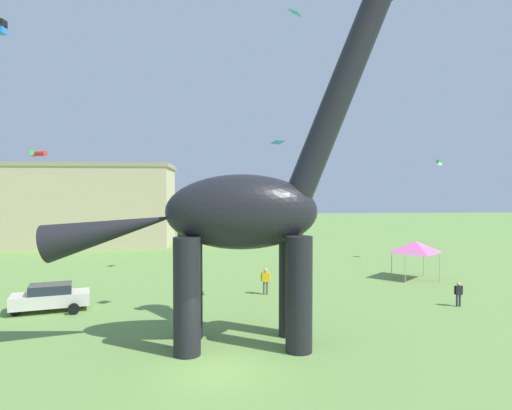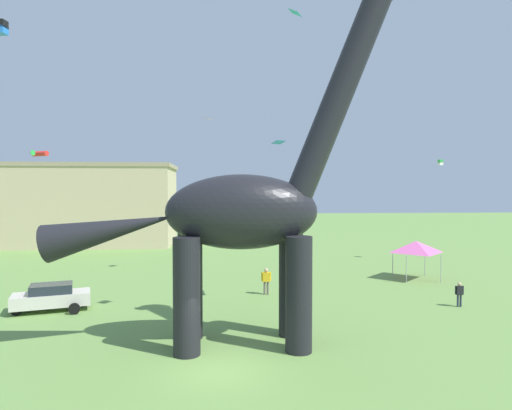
# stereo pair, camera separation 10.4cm
# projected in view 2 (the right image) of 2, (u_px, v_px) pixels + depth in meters

# --- Properties ---
(ground_plane) EXTENTS (240.00, 240.00, 0.00)m
(ground_plane) POSITION_uv_depth(u_px,v_px,m) (221.00, 370.00, 17.45)
(ground_plane) COLOR #6B9347
(dinosaur_sculpture) EXTENTS (15.84, 3.36, 16.56)m
(dinosaur_sculpture) POSITION_uv_depth(u_px,v_px,m) (240.00, 212.00, 20.14)
(dinosaur_sculpture) COLOR black
(dinosaur_sculpture) RESTS_ON ground_plane
(parked_sedan_left) EXTENTS (4.53, 2.90, 1.55)m
(parked_sedan_left) POSITION_uv_depth(u_px,v_px,m) (51.00, 297.00, 26.05)
(parked_sedan_left) COLOR silver
(parked_sedan_left) RESTS_ON ground_plane
(person_near_flyer) EXTENTS (0.66, 0.29, 1.76)m
(person_near_flyer) POSITION_uv_depth(u_px,v_px,m) (266.00, 279.00, 30.10)
(person_near_flyer) COLOR #6B6056
(person_near_flyer) RESTS_ON ground_plane
(person_strolling_adult) EXTENTS (0.55, 0.24, 1.46)m
(person_strolling_adult) POSITION_uv_depth(u_px,v_px,m) (459.00, 292.00, 26.92)
(person_strolling_adult) COLOR #2D3347
(person_strolling_adult) RESTS_ON ground_plane
(festival_canopy_tent) EXTENTS (3.15, 3.15, 3.00)m
(festival_canopy_tent) POSITION_uv_depth(u_px,v_px,m) (416.00, 247.00, 35.29)
(festival_canopy_tent) COLOR #B2B2B7
(festival_canopy_tent) RESTS_ON ground_plane
(kite_far_right) EXTENTS (0.46, 0.46, 0.54)m
(kite_far_right) POSITION_uv_depth(u_px,v_px,m) (205.00, 217.00, 24.25)
(kite_far_right) COLOR #19B2B7
(kite_high_right) EXTENTS (1.31, 1.71, 2.04)m
(kite_high_right) POSITION_uv_depth(u_px,v_px,m) (268.00, 193.00, 27.86)
(kite_high_right) COLOR orange
(kite_near_high) EXTENTS (1.53, 1.55, 0.44)m
(kite_near_high) POSITION_uv_depth(u_px,v_px,m) (38.00, 154.00, 36.30)
(kite_near_high) COLOR red
(kite_apex) EXTENTS (0.43, 0.43, 0.53)m
(kite_apex) POSITION_uv_depth(u_px,v_px,m) (440.00, 162.00, 43.45)
(kite_apex) COLOR green
(kite_mid_left) EXTENTS (0.62, 0.62, 0.78)m
(kite_mid_left) POSITION_uv_depth(u_px,v_px,m) (1.00, 27.00, 25.61)
(kite_mid_left) COLOR black
(kite_trailing) EXTENTS (0.76, 0.85, 0.25)m
(kite_trailing) POSITION_uv_depth(u_px,v_px,m) (295.00, 13.00, 21.71)
(kite_trailing) COLOR #19B2B7
(kite_drifting) EXTENTS (1.20, 1.14, 0.23)m
(kite_drifting) POSITION_uv_depth(u_px,v_px,m) (279.00, 142.00, 34.42)
(kite_drifting) COLOR #287AE5
(kite_far_left) EXTENTS (0.83, 0.87, 0.14)m
(kite_far_left) POSITION_uv_depth(u_px,v_px,m) (207.00, 119.00, 36.39)
(kite_far_left) COLOR orange
(background_building_block) EXTENTS (22.71, 10.58, 10.30)m
(background_building_block) POSITION_uv_depth(u_px,v_px,m) (85.00, 205.00, 57.76)
(background_building_block) COLOR #CCB78E
(background_building_block) RESTS_ON ground_plane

